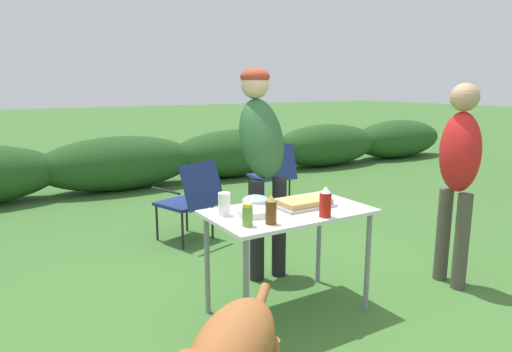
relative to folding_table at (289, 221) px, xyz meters
The scene contains 14 objects.
ground_plane 0.66m from the folding_table, ahead, with size 60.00×60.00×0.00m, color #3D6B2D.
shrub_hedge 4.43m from the folding_table, 90.00° to the left, with size 14.40×0.90×0.81m.
folding_table is the anchor object (origin of this frame).
food_tray 0.17m from the folding_table, ahead, with size 0.40×0.26×0.06m.
plate_stack 0.29m from the folding_table, behind, with size 0.22×0.22×0.04m, color white.
mixing_bowl 0.27m from the folding_table, 125.19° to the left, with size 0.19×0.19×0.08m, color #99B2CC.
paper_cup_stack 0.47m from the folding_table, 164.74° to the left, with size 0.08×0.08×0.15m, color white.
beer_bottle 0.37m from the folding_table, 144.10° to the right, with size 0.07×0.07×0.18m.
relish_jar 0.47m from the folding_table, 159.00° to the right, with size 0.07×0.07×0.14m.
ketchup_bottle 0.32m from the folding_table, 66.23° to the right, with size 0.08×0.08×0.20m.
standing_person_in_red_jacket 0.82m from the folding_table, 73.23° to the left, with size 0.41×0.53×1.71m.
standing_person_in_olive_jacket 1.44m from the folding_table, 12.19° to the right, with size 0.29×0.38×1.59m.
camp_chair_green_behind_table 2.78m from the folding_table, 59.06° to the left, with size 0.54×0.65×0.83m.
camp_chair_near_hedge 1.70m from the folding_table, 90.05° to the left, with size 0.63×0.71×0.83m.
Camera 1 is at (-1.73, -2.44, 1.58)m, focal length 32.00 mm.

